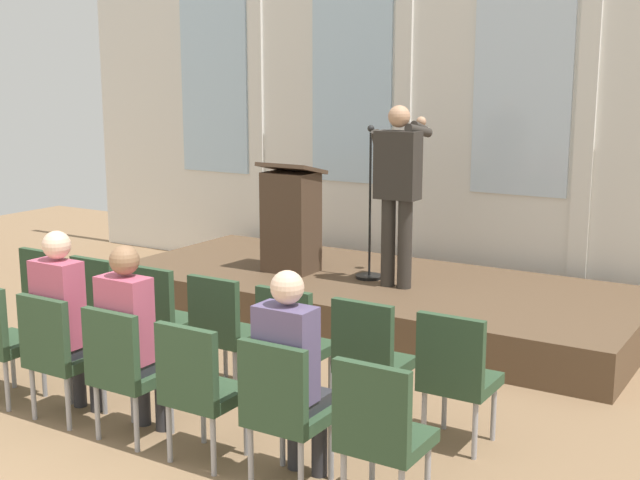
# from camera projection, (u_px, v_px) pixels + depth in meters

# --- Properties ---
(rear_partition) EXTENTS (10.28, 0.14, 3.98)m
(rear_partition) POSITION_uv_depth(u_px,v_px,m) (436.00, 113.00, 9.46)
(rear_partition) COLOR silver
(rear_partition) RESTS_ON ground
(stage_platform) EXTENTS (5.35, 2.25, 0.40)m
(stage_platform) POSITION_uv_depth(u_px,v_px,m) (371.00, 297.00, 8.65)
(stage_platform) COLOR brown
(stage_platform) RESTS_ON ground
(speaker) EXTENTS (0.51, 0.69, 1.76)m
(speaker) POSITION_uv_depth(u_px,v_px,m) (398.00, 183.00, 8.10)
(speaker) COLOR #332D28
(speaker) RESTS_ON stage_platform
(mic_stand) EXTENTS (0.28, 0.28, 1.55)m
(mic_stand) POSITION_uv_depth(u_px,v_px,m) (370.00, 246.00, 8.56)
(mic_stand) COLOR black
(mic_stand) RESTS_ON stage_platform
(lectern) EXTENTS (0.60, 0.48, 1.16)m
(lectern) POSITION_uv_depth(u_px,v_px,m) (291.00, 220.00, 8.82)
(lectern) COLOR #4C3828
(lectern) RESTS_ON stage_platform
(chair_r0_c0) EXTENTS (0.46, 0.44, 0.94)m
(chair_r0_c0) POSITION_uv_depth(u_px,v_px,m) (52.00, 292.00, 7.56)
(chair_r0_c0) COLOR #99999E
(chair_r0_c0) RESTS_ON ground
(chair_r0_c1) EXTENTS (0.46, 0.44, 0.94)m
(chair_r0_c1) POSITION_uv_depth(u_px,v_px,m) (104.00, 302.00, 7.22)
(chair_r0_c1) COLOR #99999E
(chair_r0_c1) RESTS_ON ground
(chair_r0_c2) EXTENTS (0.46, 0.44, 0.94)m
(chair_r0_c2) POSITION_uv_depth(u_px,v_px,m) (160.00, 314.00, 6.89)
(chair_r0_c2) COLOR #99999E
(chair_r0_c2) RESTS_ON ground
(chair_r0_c3) EXTENTS (0.46, 0.44, 0.94)m
(chair_r0_c3) POSITION_uv_depth(u_px,v_px,m) (223.00, 326.00, 6.56)
(chair_r0_c3) COLOR #99999E
(chair_r0_c3) RESTS_ON ground
(chair_r0_c4) EXTENTS (0.46, 0.44, 0.94)m
(chair_r0_c4) POSITION_uv_depth(u_px,v_px,m) (292.00, 339.00, 6.22)
(chair_r0_c4) COLOR #99999E
(chair_r0_c4) RESTS_ON ground
(chair_r0_c5) EXTENTS (0.46, 0.44, 0.94)m
(chair_r0_c5) POSITION_uv_depth(u_px,v_px,m) (370.00, 355.00, 5.89)
(chair_r0_c5) COLOR #99999E
(chair_r0_c5) RESTS_ON ground
(chair_r0_c6) EXTENTS (0.46, 0.44, 0.94)m
(chair_r0_c6) POSITION_uv_depth(u_px,v_px,m) (456.00, 372.00, 5.56)
(chair_r0_c6) COLOR #99999E
(chair_r0_c6) RESTS_ON ground
(chair_r1_c2) EXTENTS (0.46, 0.44, 0.94)m
(chair_r1_c2) POSITION_uv_depth(u_px,v_px,m) (58.00, 349.00, 6.00)
(chair_r1_c2) COLOR #99999E
(chair_r1_c2) RESTS_ON ground
(audience_r1_c2) EXTENTS (0.36, 0.39, 1.38)m
(audience_r1_c2) POSITION_uv_depth(u_px,v_px,m) (64.00, 316.00, 6.02)
(audience_r1_c2) COLOR #2D2D33
(audience_r1_c2) RESTS_ON ground
(chair_r1_c3) EXTENTS (0.46, 0.44, 0.94)m
(chair_r1_c3) POSITION_uv_depth(u_px,v_px,m) (124.00, 366.00, 5.66)
(chair_r1_c3) COLOR #99999E
(chair_r1_c3) RESTS_ON ground
(audience_r1_c3) EXTENTS (0.36, 0.39, 1.35)m
(audience_r1_c3) POSITION_uv_depth(u_px,v_px,m) (131.00, 332.00, 5.69)
(audience_r1_c3) COLOR #2D2D33
(audience_r1_c3) RESTS_ON ground
(chair_r1_c4) EXTENTS (0.46, 0.44, 0.94)m
(chair_r1_c4) POSITION_uv_depth(u_px,v_px,m) (199.00, 384.00, 5.33)
(chair_r1_c4) COLOR #99999E
(chair_r1_c4) RESTS_ON ground
(chair_r1_c5) EXTENTS (0.46, 0.44, 0.94)m
(chair_r1_c5) POSITION_uv_depth(u_px,v_px,m) (284.00, 405.00, 5.00)
(chair_r1_c5) COLOR #99999E
(chair_r1_c5) RESTS_ON ground
(audience_r1_c5) EXTENTS (0.36, 0.39, 1.34)m
(audience_r1_c5) POSITION_uv_depth(u_px,v_px,m) (291.00, 367.00, 5.02)
(audience_r1_c5) COLOR #2D2D33
(audience_r1_c5) RESTS_ON ground
(chair_r1_c6) EXTENTS (0.46, 0.44, 0.94)m
(chair_r1_c6) POSITION_uv_depth(u_px,v_px,m) (380.00, 429.00, 4.66)
(chair_r1_c6) COLOR #99999E
(chair_r1_c6) RESTS_ON ground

